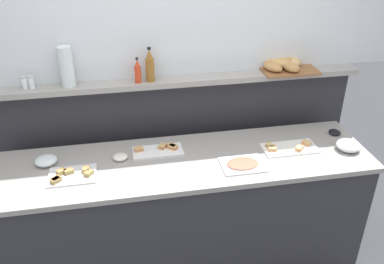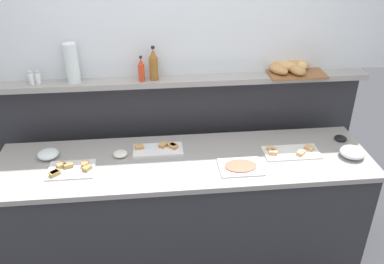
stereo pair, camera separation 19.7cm
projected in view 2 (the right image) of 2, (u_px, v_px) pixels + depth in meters
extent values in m
plane|color=#38383D|center=(180.00, 211.00, 3.68)|extent=(12.00, 12.00, 0.00)
cube|color=#2D2D33|center=(185.00, 217.00, 2.94)|extent=(2.42, 0.62, 0.90)
cube|color=gray|center=(185.00, 162.00, 2.71)|extent=(2.46, 0.66, 0.03)
cube|color=#2D2D33|center=(179.00, 155.00, 3.28)|extent=(2.70, 0.08, 1.30)
cube|color=gray|center=(179.00, 79.00, 2.91)|extent=(2.70, 0.22, 0.04)
cube|color=white|center=(158.00, 149.00, 2.80)|extent=(0.34, 0.16, 0.01)
cube|color=tan|center=(173.00, 146.00, 2.82)|extent=(0.07, 0.07, 0.01)
cube|color=#B24738|center=(172.00, 145.00, 2.82)|extent=(0.07, 0.07, 0.01)
cube|color=tan|center=(172.00, 144.00, 2.81)|extent=(0.07, 0.07, 0.01)
cube|color=tan|center=(173.00, 147.00, 2.80)|extent=(0.07, 0.07, 0.01)
cube|color=#B24738|center=(173.00, 146.00, 2.80)|extent=(0.07, 0.07, 0.01)
cube|color=tan|center=(173.00, 145.00, 2.80)|extent=(0.07, 0.07, 0.01)
cube|color=tan|center=(163.00, 146.00, 2.82)|extent=(0.07, 0.07, 0.01)
cube|color=#B24738|center=(163.00, 145.00, 2.82)|extent=(0.07, 0.07, 0.01)
cube|color=tan|center=(163.00, 144.00, 2.81)|extent=(0.07, 0.07, 0.01)
cube|color=tan|center=(139.00, 148.00, 2.80)|extent=(0.06, 0.05, 0.01)
cube|color=#B24738|center=(139.00, 147.00, 2.80)|extent=(0.06, 0.05, 0.01)
cube|color=tan|center=(139.00, 146.00, 2.79)|extent=(0.06, 0.05, 0.01)
cube|color=white|center=(291.00, 152.00, 2.77)|extent=(0.37, 0.18, 0.01)
cube|color=tan|center=(301.00, 154.00, 2.73)|extent=(0.07, 0.07, 0.01)
cube|color=#D1664C|center=(301.00, 153.00, 2.73)|extent=(0.07, 0.07, 0.01)
cube|color=tan|center=(301.00, 152.00, 2.72)|extent=(0.07, 0.07, 0.01)
cube|color=tan|center=(273.00, 153.00, 2.74)|extent=(0.06, 0.05, 0.01)
cube|color=#D1664C|center=(273.00, 152.00, 2.74)|extent=(0.06, 0.05, 0.01)
cube|color=tan|center=(273.00, 151.00, 2.73)|extent=(0.06, 0.05, 0.01)
cube|color=tan|center=(309.00, 149.00, 2.79)|extent=(0.07, 0.07, 0.01)
cube|color=#D1664C|center=(309.00, 148.00, 2.79)|extent=(0.07, 0.07, 0.01)
cube|color=tan|center=(309.00, 147.00, 2.78)|extent=(0.07, 0.07, 0.01)
cube|color=tan|center=(271.00, 150.00, 2.77)|extent=(0.07, 0.07, 0.01)
cube|color=#D1664C|center=(271.00, 149.00, 2.77)|extent=(0.07, 0.07, 0.01)
cube|color=tan|center=(271.00, 148.00, 2.77)|extent=(0.07, 0.07, 0.01)
cube|color=silver|center=(71.00, 170.00, 2.59)|extent=(0.29, 0.21, 0.01)
cube|color=#AD7A47|center=(61.00, 166.00, 2.60)|extent=(0.07, 0.06, 0.01)
cube|color=#66994C|center=(61.00, 165.00, 2.60)|extent=(0.07, 0.06, 0.01)
cube|color=#AD7A47|center=(61.00, 164.00, 2.60)|extent=(0.07, 0.06, 0.01)
cube|color=#AD7A47|center=(69.00, 167.00, 2.60)|extent=(0.07, 0.05, 0.01)
cube|color=#66994C|center=(68.00, 165.00, 2.60)|extent=(0.07, 0.05, 0.01)
cube|color=#AD7A47|center=(68.00, 164.00, 2.60)|extent=(0.07, 0.05, 0.01)
cube|color=#AD7A47|center=(85.00, 165.00, 2.61)|extent=(0.04, 0.06, 0.01)
cube|color=#66994C|center=(85.00, 164.00, 2.61)|extent=(0.04, 0.06, 0.01)
cube|color=#AD7A47|center=(85.00, 163.00, 2.61)|extent=(0.04, 0.06, 0.01)
cube|color=#AD7A47|center=(54.00, 175.00, 2.52)|extent=(0.07, 0.07, 0.01)
cube|color=#66994C|center=(54.00, 174.00, 2.52)|extent=(0.07, 0.07, 0.01)
cube|color=#AD7A47|center=(54.00, 173.00, 2.52)|extent=(0.07, 0.07, 0.01)
cube|color=#AD7A47|center=(55.00, 174.00, 2.53)|extent=(0.07, 0.07, 0.01)
cube|color=#66994C|center=(55.00, 173.00, 2.53)|extent=(0.07, 0.07, 0.01)
cube|color=#AD7A47|center=(55.00, 172.00, 2.53)|extent=(0.07, 0.07, 0.01)
cube|color=#AD7A47|center=(87.00, 169.00, 2.58)|extent=(0.06, 0.07, 0.01)
cube|color=#66994C|center=(87.00, 168.00, 2.57)|extent=(0.06, 0.07, 0.01)
cube|color=#AD7A47|center=(87.00, 167.00, 2.57)|extent=(0.06, 0.07, 0.01)
cube|color=silver|center=(241.00, 167.00, 2.62)|extent=(0.27, 0.21, 0.01)
ellipsoid|color=#D1664C|center=(241.00, 166.00, 2.61)|extent=(0.21, 0.15, 0.01)
ellipsoid|color=silver|center=(48.00, 154.00, 2.71)|extent=(0.14, 0.14, 0.06)
ellipsoid|color=white|center=(48.00, 155.00, 2.71)|extent=(0.11, 0.11, 0.03)
ellipsoid|color=silver|center=(352.00, 152.00, 2.72)|extent=(0.16, 0.16, 0.07)
ellipsoid|color=#599959|center=(352.00, 154.00, 2.72)|extent=(0.13, 0.13, 0.04)
ellipsoid|color=silver|center=(120.00, 154.00, 2.73)|extent=(0.10, 0.10, 0.03)
ellipsoid|color=black|center=(341.00, 138.00, 2.91)|extent=(0.09, 0.09, 0.03)
cylinder|color=#8E5B23|center=(154.00, 69.00, 2.81)|extent=(0.06, 0.06, 0.16)
cone|color=#8E5B23|center=(153.00, 53.00, 2.76)|extent=(0.05, 0.05, 0.06)
cylinder|color=black|center=(153.00, 47.00, 2.74)|extent=(0.02, 0.02, 0.02)
cylinder|color=red|center=(141.00, 73.00, 2.80)|extent=(0.04, 0.04, 0.12)
cone|color=red|center=(141.00, 62.00, 2.77)|extent=(0.04, 0.04, 0.04)
cylinder|color=black|center=(140.00, 57.00, 2.75)|extent=(0.02, 0.02, 0.02)
cylinder|color=white|center=(31.00, 78.00, 2.77)|extent=(0.03, 0.03, 0.08)
cylinder|color=#B7BABF|center=(30.00, 72.00, 2.75)|extent=(0.03, 0.03, 0.01)
cylinder|color=white|center=(38.00, 78.00, 2.77)|extent=(0.03, 0.03, 0.08)
cylinder|color=#B7BABF|center=(37.00, 72.00, 2.75)|extent=(0.03, 0.03, 0.01)
cube|color=brown|center=(295.00, 72.00, 2.95)|extent=(0.40, 0.26, 0.02)
ellipsoid|color=tan|center=(299.00, 64.00, 2.98)|extent=(0.16, 0.15, 0.06)
ellipsoid|color=#B7844C|center=(295.00, 64.00, 2.98)|extent=(0.17, 0.16, 0.07)
ellipsoid|color=#B7844C|center=(283.00, 67.00, 2.95)|extent=(0.10, 0.14, 0.06)
ellipsoid|color=tan|center=(287.00, 66.00, 2.94)|extent=(0.18, 0.17, 0.07)
ellipsoid|color=#B7844C|center=(279.00, 70.00, 2.89)|extent=(0.15, 0.18, 0.06)
ellipsoid|color=#B7844C|center=(276.00, 64.00, 2.99)|extent=(0.13, 0.17, 0.06)
ellipsoid|color=#B7844C|center=(290.00, 64.00, 2.98)|extent=(0.18, 0.17, 0.06)
ellipsoid|color=tan|center=(300.00, 65.00, 2.97)|extent=(0.11, 0.14, 0.06)
ellipsoid|color=#B7844C|center=(298.00, 70.00, 2.87)|extent=(0.14, 0.16, 0.06)
cylinder|color=silver|center=(72.00, 63.00, 2.75)|extent=(0.09, 0.09, 0.27)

